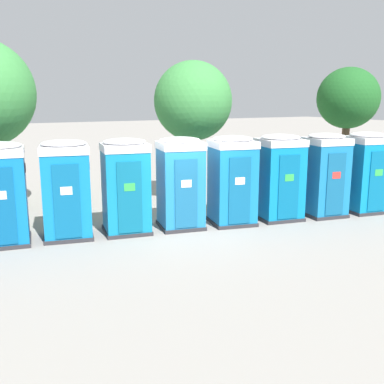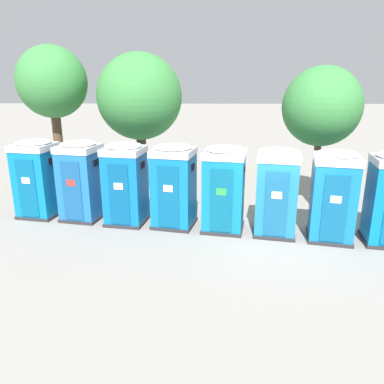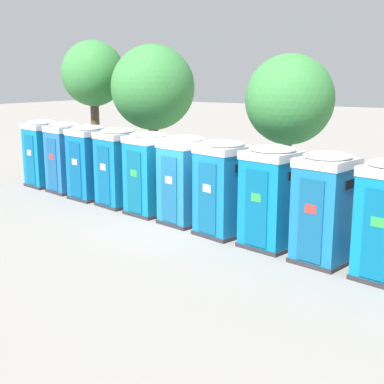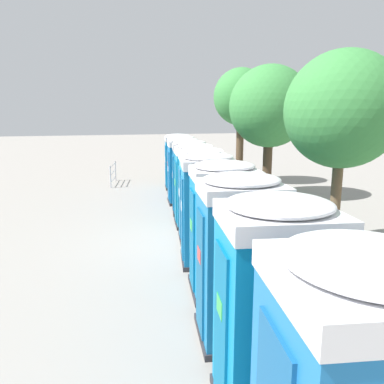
{
  "view_description": "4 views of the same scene",
  "coord_description": "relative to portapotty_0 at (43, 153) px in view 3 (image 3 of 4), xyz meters",
  "views": [
    {
      "loc": [
        -5.53,
        -10.77,
        3.54
      ],
      "look_at": [
        0.33,
        0.0,
        0.99
      ],
      "focal_mm": 42.0,
      "sensor_mm": 36.0,
      "label": 1
    },
    {
      "loc": [
        -2.18,
        -10.2,
        4.37
      ],
      "look_at": [
        -2.42,
        0.52,
        1.12
      ],
      "focal_mm": 35.0,
      "sensor_mm": 36.0,
      "label": 2
    },
    {
      "loc": [
        8.53,
        -12.11,
        4.18
      ],
      "look_at": [
        0.35,
        -0.0,
        0.98
      ],
      "focal_mm": 50.0,
      "sensor_mm": 36.0,
      "label": 3
    },
    {
      "loc": [
        9.28,
        -3.02,
        3.33
      ],
      "look_at": [
        -1.94,
        0.43,
        0.94
      ],
      "focal_mm": 35.0,
      "sensor_mm": 36.0,
      "label": 4
    }
  ],
  "objects": [
    {
      "name": "ground_plane",
      "position": [
        7.48,
        -1.45,
        -1.28
      ],
      "size": [
        120.0,
        120.0,
        0.0
      ],
      "primitive_type": "plane",
      "color": "gray"
    },
    {
      "name": "portapotty_0",
      "position": [
        0.0,
        0.0,
        0.0
      ],
      "size": [
        1.41,
        1.41,
        2.54
      ],
      "color": "#2D2D33",
      "rests_on": "ground"
    },
    {
      "name": "portapotty_1",
      "position": [
        1.5,
        -0.25,
        0.0
      ],
      "size": [
        1.4,
        1.41,
        2.54
      ],
      "color": "#2D2D33",
      "rests_on": "ground"
    },
    {
      "name": "portapotty_2",
      "position": [
        2.99,
        -0.58,
        0.0
      ],
      "size": [
        1.36,
        1.37,
        2.54
      ],
      "color": "#2D2D33",
      "rests_on": "ground"
    },
    {
      "name": "portapotty_3",
      "position": [
        4.5,
        -0.79,
        -0.0
      ],
      "size": [
        1.45,
        1.44,
        2.54
      ],
      "color": "#2D2D33",
      "rests_on": "ground"
    },
    {
      "name": "portapotty_4",
      "position": [
        6.0,
        -1.09,
        0.0
      ],
      "size": [
        1.4,
        1.39,
        2.54
      ],
      "color": "#2D2D33",
      "rests_on": "ground"
    },
    {
      "name": "portapotty_5",
      "position": [
        7.49,
        -1.36,
        0.0
      ],
      "size": [
        1.39,
        1.41,
        2.54
      ],
      "color": "#2D2D33",
      "rests_on": "ground"
    },
    {
      "name": "portapotty_6",
      "position": [
        8.98,
        -1.71,
        0.0
      ],
      "size": [
        1.43,
        1.43,
        2.54
      ],
      "color": "#2D2D33",
      "rests_on": "ground"
    },
    {
      "name": "portapotty_7",
      "position": [
        10.48,
        -1.94,
        -0.0
      ],
      "size": [
        1.43,
        1.4,
        2.54
      ],
      "color": "#2D2D33",
      "rests_on": "ground"
    },
    {
      "name": "portapotty_8",
      "position": [
        11.97,
        -2.27,
        0.0
      ],
      "size": [
        1.35,
        1.38,
        2.54
      ],
      "color": "#2D2D33",
      "rests_on": "ground"
    },
    {
      "name": "street_tree_0",
      "position": [
        9.4,
        1.4,
        2.17
      ],
      "size": [
        2.65,
        2.65,
        4.81
      ],
      "color": "brown",
      "rests_on": "ground"
    },
    {
      "name": "street_tree_1",
      "position": [
        -0.47,
        3.33,
        2.91
      ],
      "size": [
        2.67,
        2.67,
        5.63
      ],
      "color": "brown",
      "rests_on": "ground"
    },
    {
      "name": "street_tree_2",
      "position": [
        2.96,
        3.04,
        2.4
      ],
      "size": [
        3.24,
        3.24,
        5.35
      ],
      "color": "#4C3826",
      "rests_on": "ground"
    }
  ]
}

